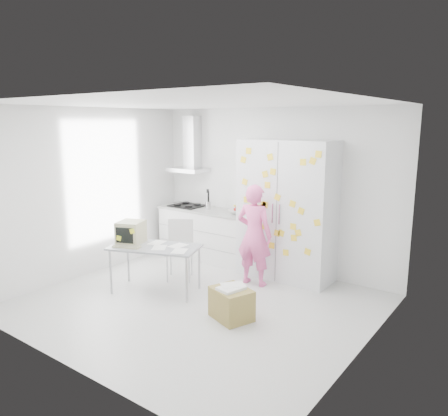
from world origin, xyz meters
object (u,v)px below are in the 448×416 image
Objects in this scene: person at (254,235)px; desk at (139,239)px; chair at (180,245)px; cardboard_box at (231,303)px.

desk is at bearing 37.75° from person.
person is 1.67× the size of chair.
person is 1.09× the size of desk.
chair reaches higher than cardboard_box.
chair is at bearing 58.18° from desk.
person is at bearing -12.07° from chair.
cardboard_box is at bearing -21.56° from desk.
person reaches higher than cardboard_box.
desk is 1.52× the size of chair.
desk is at bearing 179.02° from cardboard_box.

